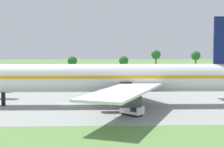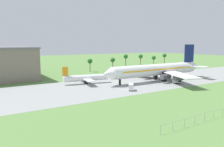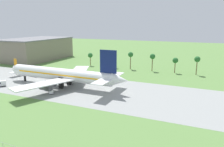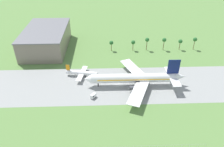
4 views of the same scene
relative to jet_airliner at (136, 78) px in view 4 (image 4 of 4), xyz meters
The scene contains 9 objects.
ground_plane 13.20m from the jet_airliner, behind, with size 600.00×600.00×0.00m, color #5B8442.
taxiway_strip 13.20m from the jet_airliner, behind, with size 320.00×44.00×0.02m.
jet_airliner is the anchor object (origin of this frame).
regional_aircraft 40.40m from the jet_airliner, 161.46° to the left, with size 23.33×21.17×8.98m.
baggage_tug 13.08m from the jet_airliner, 81.78° to the right, with size 4.57×4.73×1.95m.
catering_van 31.93m from the jet_airliner, 155.93° to the right, with size 4.03×4.49×2.92m.
perimeter_fence 54.97m from the jet_airliner, 102.26° to the right, with size 80.10×0.10×2.10m.
terminal_building 96.32m from the jet_airliner, 139.96° to the left, with size 36.72×61.20×18.41m.
palm_tree_row 59.68m from the jet_airliner, 65.71° to the left, with size 78.73×3.60×12.06m.
Camera 4 is at (-9.05, -125.08, 89.47)m, focal length 35.00 mm.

